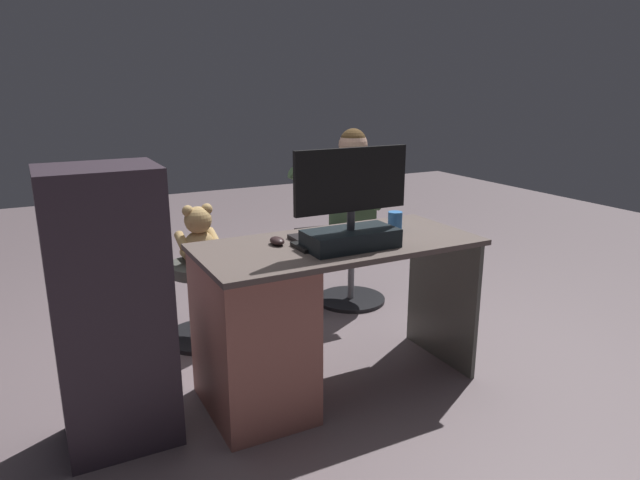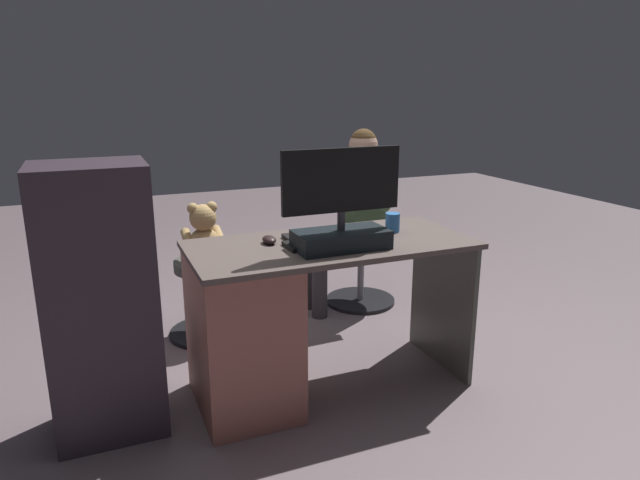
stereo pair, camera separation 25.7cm
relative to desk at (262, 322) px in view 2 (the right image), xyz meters
name	(u,v)px [view 2 (the right image)]	position (x,y,z in m)	size (l,w,h in m)	color
ground_plane	(301,350)	(-0.34, -0.41, -0.39)	(10.00, 10.00, 0.00)	slate
desk	(262,322)	(0.00, 0.00, 0.00)	(1.31, 0.61, 0.74)	brown
monitor	(342,218)	(-0.34, 0.11, 0.48)	(0.55, 0.21, 0.45)	black
keyboard	(328,235)	(-0.36, -0.09, 0.35)	(0.42, 0.14, 0.02)	black
computer_mouse	(269,240)	(-0.07, -0.09, 0.36)	(0.06, 0.10, 0.04)	#2D1D1E
cup	(393,223)	(-0.70, -0.06, 0.39)	(0.07, 0.07, 0.09)	#3372BF
tv_remote	(292,247)	(-0.14, 0.03, 0.35)	(0.04, 0.15, 0.02)	black
notebook_binder	(346,237)	(-0.43, -0.02, 0.36)	(0.22, 0.30, 0.02)	beige
office_chair_teddy	(207,293)	(0.09, -0.82, -0.13)	(0.47, 0.47, 0.46)	black
teddy_bear	(203,233)	(0.09, -0.83, 0.23)	(0.23, 0.24, 0.34)	tan
visitor_chair	(361,265)	(-0.97, -0.94, -0.13)	(0.47, 0.47, 0.46)	black
person	(351,205)	(-0.89, -0.93, 0.30)	(0.54, 0.51, 1.17)	#4C6D46
equipment_rack	(101,303)	(0.67, -0.04, 0.18)	(0.44, 0.36, 1.15)	#352A34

